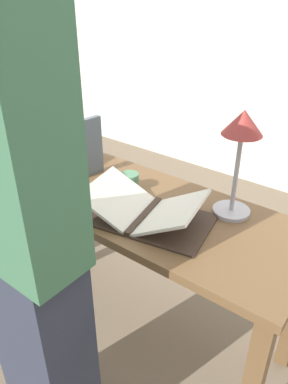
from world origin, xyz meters
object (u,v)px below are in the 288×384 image
at_px(book_stack_tall, 63,154).
at_px(coffee_mug, 130,182).
at_px(open_book, 144,211).
at_px(book_standing_upright, 85,149).
at_px(reading_lamp, 241,139).
at_px(person_reader, 27,249).

distance_m(book_stack_tall, coffee_mug, 0.41).
distance_m(open_book, book_standing_upright, 0.46).
bearing_deg(book_stack_tall, coffee_mug, 2.10).
bearing_deg(reading_lamp, coffee_mug, -166.46).
xyz_separation_m(open_book, book_standing_upright, (-0.44, 0.12, 0.10)).
bearing_deg(book_stack_tall, book_standing_upright, -0.93).
bearing_deg(book_standing_upright, open_book, -7.35).
height_order(book_standing_upright, person_reader, person_reader).
xyz_separation_m(reading_lamp, person_reader, (-0.29, -0.75, -0.18)).
xyz_separation_m(book_standing_upright, person_reader, (0.39, -0.62, 0.00)).
height_order(book_standing_upright, reading_lamp, reading_lamp).
xyz_separation_m(book_standing_upright, reading_lamp, (0.69, 0.12, 0.18)).
bearing_deg(person_reader, book_stack_tall, -48.30).
relative_size(open_book, person_reader, 0.32).
distance_m(reading_lamp, person_reader, 0.82).
bearing_deg(reading_lamp, book_stack_tall, -171.90).
xyz_separation_m(open_book, person_reader, (-0.04, -0.50, 0.10)).
relative_size(book_stack_tall, book_standing_upright, 0.99).
relative_size(book_standing_upright, person_reader, 0.16).
height_order(book_stack_tall, reading_lamp, reading_lamp).
bearing_deg(open_book, coffee_mug, 132.11).
xyz_separation_m(open_book, reading_lamp, (0.25, 0.25, 0.28)).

